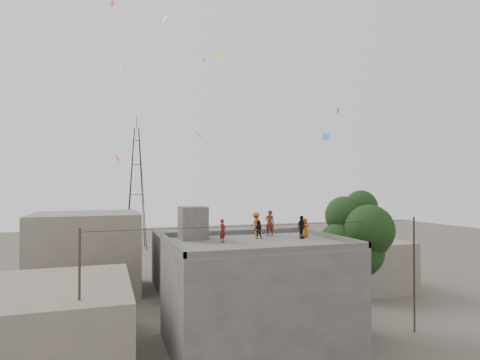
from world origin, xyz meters
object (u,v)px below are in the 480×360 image
object	(u,v)px
transmission_tower	(136,188)
tree	(358,236)
stair_head_box	(193,223)
person_red_adult	(270,223)
person_dark_adult	(301,227)

from	to	relation	value
transmission_tower	tree	bearing A→B (deg)	-73.91
transmission_tower	stair_head_box	bearing A→B (deg)	-88.77
person_red_adult	person_dark_adult	xyz separation A→B (m)	(1.35, -1.89, -0.13)
person_dark_adult	transmission_tower	bearing A→B (deg)	67.84
stair_head_box	person_red_adult	size ratio (longest dim) A/B	1.18
tree	person_red_adult	size ratio (longest dim) A/B	5.38
stair_head_box	person_red_adult	world-z (taller)	stair_head_box
transmission_tower	person_dark_adult	size ratio (longest dim) A/B	13.92
stair_head_box	transmission_tower	size ratio (longest dim) A/B	0.10
tree	person_dark_adult	bearing A→B (deg)	179.83
tree	person_dark_adult	size ratio (longest dim) A/B	6.33
tree	person_dark_adult	xyz separation A→B (m)	(-4.10, 0.01, 0.72)
tree	transmission_tower	world-z (taller)	transmission_tower
stair_head_box	transmission_tower	world-z (taller)	transmission_tower
tree	person_dark_adult	distance (m)	4.17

